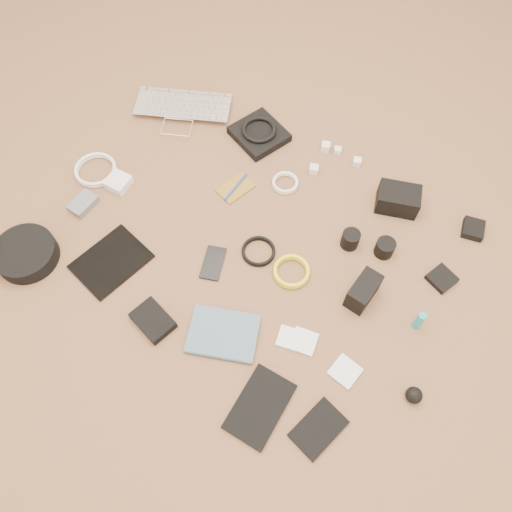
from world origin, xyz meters
The scene contains 33 objects.
laptop centered at (-0.52, 0.36, 0.01)m, with size 0.38×0.26×0.03m, color silver.
headphone_pouch centered at (-0.21, 0.44, 0.02)m, with size 0.19×0.17×0.03m, color black.
headphones centered at (-0.21, 0.44, 0.04)m, with size 0.13×0.13×0.02m, color black.
charger_a centered at (0.04, 0.51, 0.02)m, with size 0.03×0.03×0.03m, color silver.
charger_b centered at (0.09, 0.52, 0.01)m, with size 0.03×0.03×0.02m, color silver.
charger_c centered at (0.17, 0.51, 0.01)m, with size 0.03×0.03×0.03m, color silver.
charger_d centered at (0.05, 0.39, 0.01)m, with size 0.03×0.03×0.03m, color silver.
dslr_camera centered at (0.37, 0.41, 0.04)m, with size 0.14×0.10×0.08m, color black.
lens_pouch centered at (0.64, 0.45, 0.01)m, with size 0.07×0.08×0.03m, color black.
notebook_olive centered at (-0.15, 0.18, 0.00)m, with size 0.08×0.13×0.01m, color olive.
pen_blue centered at (-0.15, 0.18, 0.01)m, with size 0.01×0.01×0.14m, color #143EA6.
cable_white_a centered at (-0.01, 0.29, 0.01)m, with size 0.10×0.10×0.01m, color white.
lens_a centered at (0.30, 0.18, 0.03)m, with size 0.06×0.06×0.07m, color black.
lens_b centered at (0.41, 0.21, 0.03)m, with size 0.06×0.06×0.06m, color black.
card_reader centered at (0.62, 0.22, 0.01)m, with size 0.08×0.08×0.02m, color black.
power_brick centered at (-0.53, -0.02, 0.02)m, with size 0.08×0.08×0.03m, color silver.
cable_white_b centered at (-0.64, -0.02, 0.01)m, with size 0.15×0.15×0.01m, color white.
cable_black centered at (0.05, 0.00, 0.01)m, with size 0.11×0.11×0.01m, color black.
cable_yellow centered at (0.19, -0.02, 0.01)m, with size 0.12×0.12×0.01m, color yellow.
flash centered at (0.42, 0.03, 0.05)m, with size 0.07×0.12×0.09m, color black.
lens_cleaner centered at (0.61, 0.03, 0.04)m, with size 0.02×0.02×0.08m, color teal.
battery_charger centered at (-0.58, -0.16, 0.01)m, with size 0.06×0.10×0.03m, color slate.
tablet centered at (-0.35, -0.29, 0.01)m, with size 0.18×0.23×0.01m, color black.
phone centered at (-0.05, -0.12, 0.00)m, with size 0.06×0.12×0.01m, color black.
filter_case_left centered at (0.29, -0.22, 0.00)m, with size 0.07×0.07×0.01m, color silver.
filter_case_mid centered at (0.33, -0.20, 0.01)m, with size 0.08×0.08×0.01m, color silver.
filter_case_right centered at (0.48, -0.22, 0.01)m, with size 0.08×0.08×0.01m, color silver.
air_blower centered at (0.68, -0.19, 0.02)m, with size 0.05×0.05×0.05m, color black.
headphone_case centered at (-0.60, -0.42, 0.03)m, with size 0.20×0.20×0.06m, color black.
drive_case centered at (-0.10, -0.39, 0.02)m, with size 0.13×0.09×0.03m, color black.
paperback centered at (0.14, -0.38, 0.01)m, with size 0.16×0.21×0.02m, color #445E74.
notebook_black_a centered at (0.32, -0.44, 0.01)m, with size 0.13×0.21×0.02m, color black.
notebook_black_b centered at (0.49, -0.41, 0.01)m, with size 0.10×0.15×0.01m, color black.
Camera 1 is at (0.47, -0.71, 1.47)m, focal length 35.00 mm.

